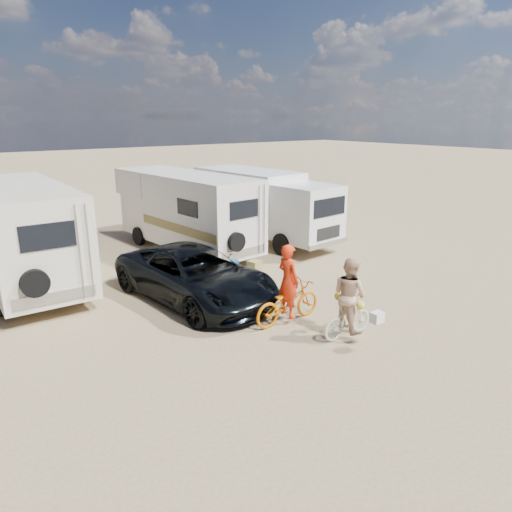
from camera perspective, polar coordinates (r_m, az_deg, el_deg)
ground at (r=12.92m, az=6.45°, el=-6.84°), size 140.00×140.00×0.00m
rv_main at (r=18.56m, az=-8.39°, el=5.16°), size 2.79×7.05×3.01m
rv_left at (r=15.95m, az=-26.00°, el=2.04°), size 2.57×6.70×3.15m
box_truck at (r=19.93m, az=1.04°, el=5.93°), size 2.80×7.13×2.90m
dark_suv at (r=13.58m, az=-7.33°, el=-2.27°), size 3.09×5.67×1.51m
bike_man at (r=12.15m, az=3.84°, el=-5.59°), size 2.02×0.72×1.06m
bike_woman at (r=11.59m, az=11.01°, el=-7.46°), size 1.50×0.46×0.89m
rider_man at (r=12.01m, az=3.87°, el=-3.76°), size 0.46×0.69×1.89m
rider_woman at (r=11.42m, az=11.13°, el=-5.40°), size 0.70×0.89×1.79m
bike_parked at (r=20.34m, az=8.54°, el=3.23°), size 1.96×0.92×0.99m
cooler at (r=15.95m, az=-3.27°, el=-1.27°), size 0.71×0.62×0.48m
crate at (r=16.33m, az=-0.20°, el=-1.10°), size 0.48×0.48×0.32m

